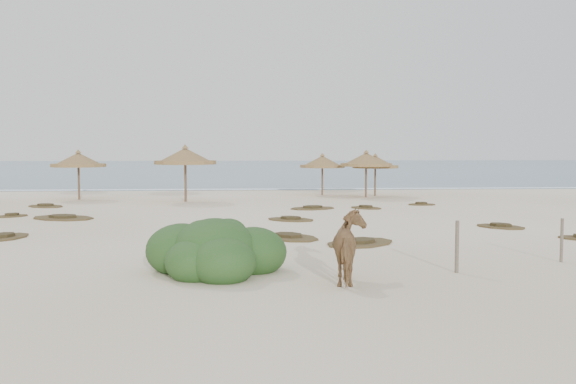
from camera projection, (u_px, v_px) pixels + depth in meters
name	position (u px, v px, depth m)	size (l,w,h in m)	color
ground	(329.00, 242.00, 20.61)	(160.00, 160.00, 0.00)	#F7E5CB
ocean	(260.00, 168.00, 95.23)	(200.00, 100.00, 0.01)	navy
foam_line	(280.00, 189.00, 46.48)	(70.00, 0.60, 0.01)	white
palapa_1	(78.00, 161.00, 37.12)	(4.04, 4.04, 2.93)	brown
palapa_2	(185.00, 157.00, 35.71)	(4.03, 4.03, 3.22)	brown
palapa_3	(322.00, 162.00, 40.76)	(3.76, 3.76, 2.69)	brown
palapa_4	(366.00, 160.00, 38.84)	(3.20, 3.20, 2.91)	brown
palapa_5	(375.00, 163.00, 39.99)	(3.03, 3.03, 2.68)	brown
horse	(352.00, 247.00, 14.43)	(0.87, 1.90, 1.61)	olive
fence_post_near	(457.00, 247.00, 15.53)	(0.10, 0.10, 1.27)	#706554
fence_post_far	(562.00, 240.00, 16.97)	(0.09, 0.09, 1.17)	#706554
bush	(216.00, 252.00, 15.46)	(3.47, 3.05, 1.55)	#2E5022
scrub_0	(3.00, 237.00, 21.44)	(1.93, 2.43, 0.16)	brown
scrub_1	(63.00, 217.00, 27.35)	(3.50, 3.11, 0.16)	brown
scrub_2	(204.00, 226.00, 24.27)	(1.68, 1.20, 0.16)	brown
scrub_3	(291.00, 219.00, 26.74)	(2.45, 2.24, 0.16)	brown
scrub_4	(501.00, 226.00, 24.33)	(2.16, 2.27, 0.16)	brown
scrub_6	(46.00, 206.00, 32.77)	(2.54, 2.41, 0.16)	brown
scrub_7	(366.00, 207.00, 31.89)	(1.97, 2.02, 0.16)	brown
scrub_8	(12.00, 216.00, 28.11)	(1.67, 1.61, 0.16)	brown
scrub_9	(288.00, 237.00, 21.48)	(2.71, 2.89, 0.16)	brown
scrub_10	(422.00, 204.00, 33.79)	(1.47, 0.97, 0.16)	brown
scrub_11	(233.00, 244.00, 19.80)	(1.22, 1.79, 0.16)	brown
scrub_13	(313.00, 208.00, 31.67)	(2.71, 2.24, 0.16)	brown
scrub_14	(360.00, 242.00, 20.20)	(3.04, 2.94, 0.16)	brown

